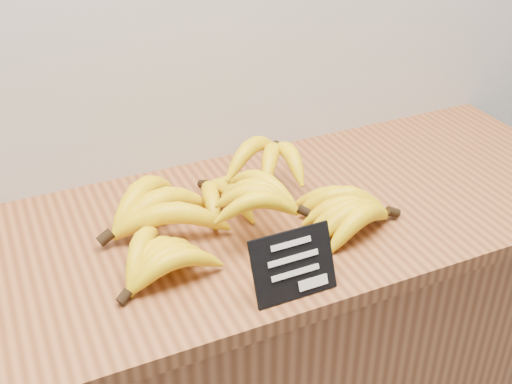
% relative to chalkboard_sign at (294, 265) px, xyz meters
% --- Properties ---
extents(counter_top, '(1.48, 0.54, 0.03)m').
position_rel_chalkboard_sign_xyz_m(counter_top, '(0.01, 0.22, -0.07)').
color(counter_top, '#95562E').
rests_on(counter_top, counter).
extents(chalkboard_sign, '(0.14, 0.05, 0.10)m').
position_rel_chalkboard_sign_xyz_m(chalkboard_sign, '(0.00, 0.00, 0.00)').
color(chalkboard_sign, black).
rests_on(chalkboard_sign, counter_top).
extents(banana_pile, '(0.54, 0.39, 0.12)m').
position_rel_chalkboard_sign_xyz_m(banana_pile, '(-0.02, 0.21, -0.01)').
color(banana_pile, yellow).
rests_on(banana_pile, counter_top).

